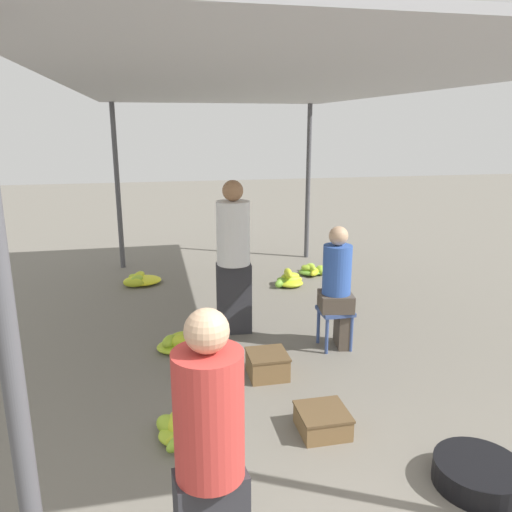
{
  "coord_description": "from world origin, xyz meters",
  "views": [
    {
      "loc": [
        -1.1,
        -1.45,
        2.34
      ],
      "look_at": [
        0.0,
        3.73,
        0.94
      ],
      "focal_mm": 35.0,
      "sensor_mm": 36.0,
      "label": 1
    }
  ],
  "objects": [
    {
      "name": "crate_near",
      "position": [
        0.12,
        1.8,
        0.09
      ],
      "size": [
        0.38,
        0.38,
        0.18
      ],
      "color": "brown",
      "rests_on": "ground"
    },
    {
      "name": "banana_pile_right_0",
      "position": [
        0.86,
        5.4,
        0.09
      ],
      "size": [
        0.49,
        0.44,
        0.27
      ],
      "color": "#76B437",
      "rests_on": "ground"
    },
    {
      "name": "vendor_foreground",
      "position": [
        -0.89,
        0.58,
        0.81
      ],
      "size": [
        0.37,
        0.37,
        1.56
      ],
      "color": "#2D2D33",
      "rests_on": "ground"
    },
    {
      "name": "banana_pile_left_2",
      "position": [
        -1.32,
        5.94,
        0.06
      ],
      "size": [
        0.57,
        0.58,
        0.17
      ],
      "color": "#C6D329",
      "rests_on": "ground"
    },
    {
      "name": "canopy_post_back_left",
      "position": [
        -1.62,
        6.94,
        1.34
      ],
      "size": [
        0.08,
        0.08,
        2.68
      ],
      "primitive_type": "cylinder",
      "color": "#4C4C51",
      "rests_on": "ground"
    },
    {
      "name": "canopy_post_back_right",
      "position": [
        1.62,
        6.94,
        1.34
      ],
      "size": [
        0.08,
        0.08,
        2.68
      ],
      "primitive_type": "cylinder",
      "color": "#4C4C51",
      "rests_on": "ground"
    },
    {
      "name": "canopy_post_front_left",
      "position": [
        -1.62,
        0.3,
        1.34
      ],
      "size": [
        0.08,
        0.08,
        2.68
      ],
      "primitive_type": "cylinder",
      "color": "#4C4C51",
      "rests_on": "ground"
    },
    {
      "name": "basin_black",
      "position": [
        0.94,
        1.02,
        0.08
      ],
      "size": [
        0.59,
        0.59,
        0.17
      ],
      "color": "black",
      "rests_on": "ground"
    },
    {
      "name": "banana_pile_left_0",
      "position": [
        -0.98,
        1.94,
        0.07
      ],
      "size": [
        0.41,
        0.53,
        0.15
      ],
      "color": "#BCCF2B",
      "rests_on": "ground"
    },
    {
      "name": "vendor_seated",
      "position": [
        0.78,
        3.25,
        0.7
      ],
      "size": [
        0.39,
        0.39,
        1.33
      ],
      "color": "#4C4238",
      "rests_on": "ground"
    },
    {
      "name": "crate_mid",
      "position": [
        -0.09,
        2.77,
        0.12
      ],
      "size": [
        0.37,
        0.37,
        0.24
      ],
      "color": "brown",
      "rests_on": "ground"
    },
    {
      "name": "shopper_walking_mid",
      "position": [
        -0.22,
        3.89,
        0.91
      ],
      "size": [
        0.41,
        0.4,
        1.76
      ],
      "color": "#2D2D33",
      "rests_on": "ground"
    },
    {
      "name": "stool",
      "position": [
        0.76,
        3.24,
        0.35
      ],
      "size": [
        0.34,
        0.34,
        0.43
      ],
      "color": "#384C84",
      "rests_on": "ground"
    },
    {
      "name": "banana_pile_left_1",
      "position": [
        -0.91,
        3.5,
        0.09
      ],
      "size": [
        0.41,
        0.4,
        0.2
      ],
      "color": "#9FC430",
      "rests_on": "ground"
    },
    {
      "name": "banana_pile_right_1",
      "position": [
        1.38,
        5.88,
        0.07
      ],
      "size": [
        0.46,
        0.54,
        0.18
      ],
      "color": "#97C131",
      "rests_on": "ground"
    },
    {
      "name": "canopy_tarp",
      "position": [
        0.0,
        3.62,
        2.7
      ],
      "size": [
        3.63,
        7.04,
        0.04
      ],
      "primitive_type": "cube",
      "color": "#B2B2B7",
      "rests_on": "canopy_post_front_left"
    }
  ]
}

